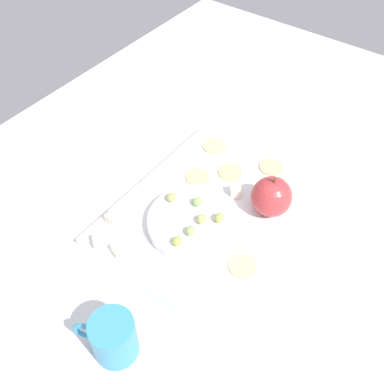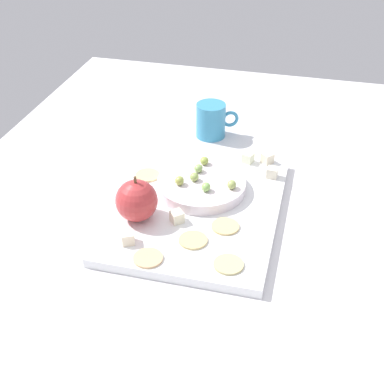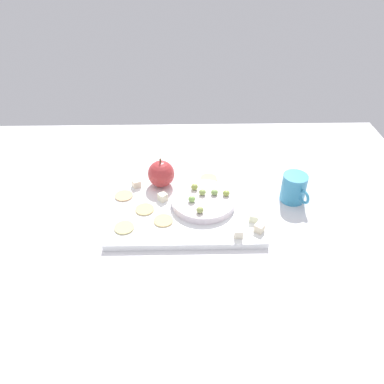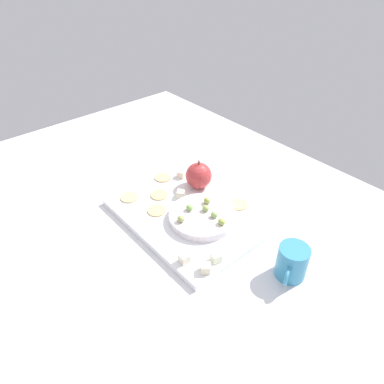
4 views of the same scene
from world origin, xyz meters
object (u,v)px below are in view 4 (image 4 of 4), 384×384
(cheese_cube_1, at_px, (216,257))
(grape_2, at_px, (207,201))
(cracker_0, at_px, (157,210))
(cracker_4, at_px, (158,195))
(cheese_cube_2, at_px, (181,174))
(grape_1, at_px, (181,219))
(grape_5, at_px, (206,208))
(apple_whole, at_px, (199,176))
(cheese_cube_0, at_px, (181,194))
(grape_3, at_px, (190,208))
(grape_4, at_px, (222,222))
(cracker_2, at_px, (163,177))
(cheese_cube_4, at_px, (206,268))
(cheese_cube_3, at_px, (184,258))
(cup, at_px, (292,262))
(cracker_3, at_px, (239,204))
(serving_dish, at_px, (202,216))
(cracker_1, at_px, (129,197))
(platter, at_px, (188,214))

(cheese_cube_1, height_order, grape_2, grape_2)
(cracker_0, distance_m, cracker_4, 0.07)
(cheese_cube_2, xyz_separation_m, grape_1, (0.18, -0.15, 0.02))
(grape_5, bearing_deg, apple_whole, 145.80)
(cheese_cube_0, relative_size, grape_3, 1.11)
(cracker_0, distance_m, grape_4, 0.19)
(cracker_2, relative_size, grape_3, 2.61)
(apple_whole, height_order, grape_4, apple_whole)
(cheese_cube_0, height_order, cheese_cube_4, same)
(cracker_2, bearing_deg, cheese_cube_3, -28.92)
(grape_5, relative_size, cup, 0.20)
(cheese_cube_3, bearing_deg, cheese_cube_1, 51.42)
(grape_1, bearing_deg, cracker_4, 166.55)
(cracker_3, bearing_deg, cracker_0, -124.27)
(cheese_cube_4, height_order, cracker_0, cheese_cube_4)
(serving_dish, relative_size, grape_4, 9.07)
(cracker_1, distance_m, cracker_4, 0.08)
(cheese_cube_1, height_order, cheese_cube_4, same)
(cheese_cube_1, relative_size, grape_1, 1.11)
(cheese_cube_3, xyz_separation_m, cracker_2, (-0.30, 0.17, -0.01))
(apple_whole, xyz_separation_m, cracker_3, (0.14, 0.03, -0.04))
(cheese_cube_1, bearing_deg, cracker_2, 162.50)
(cracker_0, height_order, cup, cup)
(apple_whole, distance_m, cheese_cube_3, 0.30)
(cracker_4, xyz_separation_m, grape_1, (0.15, -0.03, 0.03))
(cracker_2, height_order, grape_3, grape_3)
(cheese_cube_4, bearing_deg, cracker_2, 157.15)
(cheese_cube_2, distance_m, grape_2, 0.17)
(cracker_0, xyz_separation_m, cracker_4, (-0.05, 0.04, 0.00))
(cracker_4, relative_size, grape_1, 2.61)
(cracker_4, distance_m, grape_4, 0.22)
(grape_3, height_order, cup, cup)
(cracker_1, distance_m, grape_3, 0.19)
(cheese_cube_0, distance_m, cracker_2, 0.11)
(platter, distance_m, cracker_1, 0.18)
(cracker_3, relative_size, grape_5, 2.61)
(grape_5, bearing_deg, platter, -156.22)
(cup, bearing_deg, cracker_1, -164.09)
(cracker_1, bearing_deg, serving_dish, 24.77)
(cracker_1, xyz_separation_m, grape_5, (0.20, 0.11, 0.03))
(cheese_cube_1, relative_size, grape_3, 1.11)
(serving_dish, xyz_separation_m, cracker_0, (-0.11, -0.07, -0.01))
(serving_dish, distance_m, grape_2, 0.05)
(serving_dish, bearing_deg, apple_whole, 141.78)
(cracker_0, bearing_deg, grape_4, 24.88)
(platter, xyz_separation_m, cracker_1, (-0.15, -0.09, 0.01))
(cheese_cube_2, relative_size, cracker_4, 0.43)
(platter, distance_m, cheese_cube_2, 0.17)
(cheese_cube_4, bearing_deg, cup, 50.95)
(cup, bearing_deg, cracker_4, -171.24)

